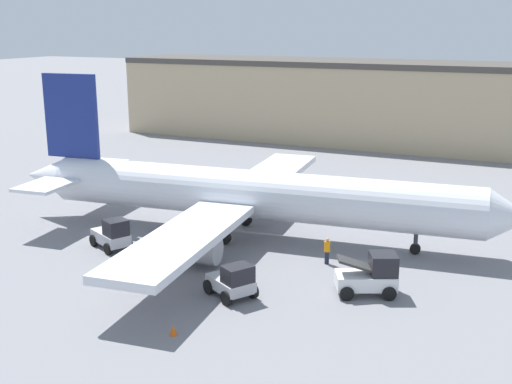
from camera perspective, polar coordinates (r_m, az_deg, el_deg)
ground_plane at (r=46.40m, az=0.00°, el=-3.98°), size 400.00×400.00×0.00m
terminal_building at (r=83.17m, az=11.01°, el=7.77°), size 68.86×12.06×10.38m
airplane at (r=45.81m, az=-1.20°, el=-0.16°), size 37.79×32.91×11.27m
ground_crew_worker at (r=41.22m, az=6.34°, el=-5.15°), size 0.39×0.39×1.75m
baggage_tug at (r=36.17m, az=-2.08°, el=-7.93°), size 3.38×3.14×2.04m
belt_loader_truck at (r=37.07m, az=10.16°, el=-7.28°), size 3.77×3.16×2.41m
pushback_tug at (r=44.68m, az=-12.65°, el=-3.72°), size 3.47×2.94×2.22m
safety_cone_near at (r=32.56m, az=-7.37°, el=-12.07°), size 0.36×0.36×0.55m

